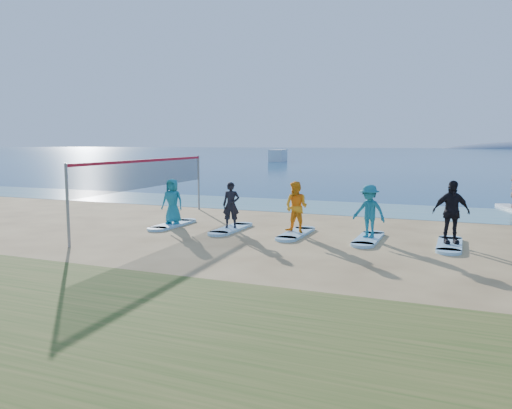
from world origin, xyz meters
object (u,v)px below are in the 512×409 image
at_px(surfboard_0, 173,225).
at_px(surfboard_1, 231,229).
at_px(student_4, 451,212).
at_px(student_1, 231,205).
at_px(student_2, 296,207).
at_px(boat_offshore_a, 278,161).
at_px(surfboard_2, 296,234).
at_px(student_3, 369,211).
at_px(volleyball_net, 147,174).
at_px(surfboard_4, 449,245).
at_px(student_0, 172,201).
at_px(surfboard_3, 368,239).

relative_size(surfboard_0, surfboard_1, 1.00).
bearing_deg(surfboard_0, student_4, 0.00).
height_order(student_1, student_2, student_2).
height_order(surfboard_0, student_2, student_2).
distance_m(boat_offshore_a, student_2, 68.24).
relative_size(boat_offshore_a, student_1, 4.22).
xyz_separation_m(surfboard_2, student_3, (2.42, 0.00, 0.89)).
relative_size(volleyball_net, surfboard_4, 4.12).
bearing_deg(surfboard_0, surfboard_2, 0.00).
xyz_separation_m(student_1, surfboard_4, (7.25, 0.00, -0.86)).
bearing_deg(surfboard_2, student_1, 180.00).
distance_m(surfboard_2, surfboard_4, 4.83).
relative_size(boat_offshore_a, student_0, 4.09).
bearing_deg(volleyball_net, student_2, -0.04).
xyz_separation_m(student_2, student_3, (2.42, 0.00, -0.02)).
bearing_deg(boat_offshore_a, surfboard_1, -82.41).
height_order(surfboard_3, surfboard_4, same).
bearing_deg(student_2, surfboard_4, 13.67).
relative_size(surfboard_0, student_3, 1.30).
xyz_separation_m(student_1, student_3, (4.83, 0.00, 0.03)).
height_order(student_0, student_2, student_2).
distance_m(student_1, student_2, 2.42).
xyz_separation_m(boat_offshore_a, surfboard_2, (23.92, -63.90, 0.04)).
height_order(volleyball_net, surfboard_1, volleyball_net).
height_order(student_1, surfboard_2, student_1).
xyz_separation_m(student_0, student_4, (9.67, 0.00, 0.11)).
distance_m(boat_offshore_a, surfboard_1, 67.42).
xyz_separation_m(volleyball_net, student_1, (3.50, -0.00, -1.00)).
distance_m(boat_offshore_a, surfboard_2, 68.23).
bearing_deg(surfboard_3, student_0, 180.00).
xyz_separation_m(student_0, surfboard_4, (9.67, 0.00, -0.88)).
xyz_separation_m(volleyball_net, student_2, (5.92, -0.00, -0.96)).
bearing_deg(student_4, surfboard_2, 157.97).
xyz_separation_m(surfboard_1, surfboard_4, (7.25, 0.00, 0.00)).
bearing_deg(volleyball_net, student_1, -0.07).
bearing_deg(student_4, student_1, 157.97).
distance_m(surfboard_1, surfboard_2, 2.42).
height_order(surfboard_2, student_4, student_4).
bearing_deg(surfboard_1, surfboard_0, 180.00).
relative_size(surfboard_1, student_3, 1.30).
bearing_deg(volleyball_net, student_3, -0.03).
height_order(surfboard_2, surfboard_3, same).
relative_size(surfboard_2, surfboard_3, 1.00).
xyz_separation_m(student_0, student_3, (7.25, 0.00, 0.00)).
height_order(surfboard_0, student_1, student_1).
bearing_deg(student_0, surfboard_3, -7.30).
distance_m(surfboard_1, surfboard_3, 4.83).
bearing_deg(boat_offshore_a, surfboard_4, -76.78).
bearing_deg(surfboard_0, surfboard_3, 0.00).
bearing_deg(surfboard_3, surfboard_0, 180.00).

